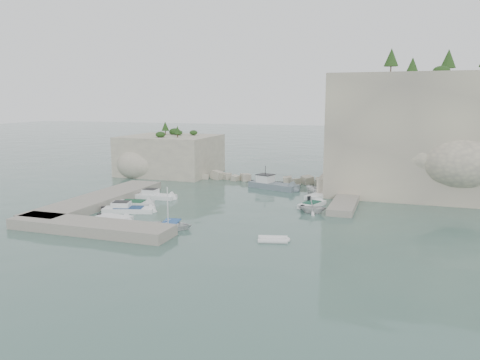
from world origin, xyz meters
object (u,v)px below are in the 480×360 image
(motorboat_e, at_px, (115,221))
(rowboat, at_px, (168,229))
(tender_east_d, at_px, (321,195))
(motorboat_b, at_px, (156,198))
(motorboat_d, at_px, (129,212))
(tender_east_b, at_px, (312,207))
(inflatable_dinghy, at_px, (273,241))
(motorboat_c, at_px, (133,205))
(tender_east_c, at_px, (318,198))
(work_boat, at_px, (274,189))
(tender_east_a, at_px, (312,213))

(motorboat_e, bearing_deg, rowboat, -5.52)
(rowboat, relative_size, tender_east_d, 1.15)
(motorboat_e, distance_m, motorboat_b, 12.42)
(motorboat_d, relative_size, tender_east_b, 1.38)
(inflatable_dinghy, bearing_deg, motorboat_c, 142.03)
(tender_east_c, bearing_deg, tender_east_b, -159.96)
(tender_east_b, bearing_deg, work_boat, 57.02)
(motorboat_c, relative_size, tender_east_d, 1.26)
(motorboat_d, height_order, work_boat, work_boat)
(motorboat_b, distance_m, tender_east_a, 22.08)
(tender_east_b, height_order, work_boat, work_boat)
(motorboat_e, distance_m, work_boat, 27.41)
(tender_east_b, xyz_separation_m, tender_east_c, (-0.26, 5.80, 0.00))
(tender_east_c, bearing_deg, motorboat_b, 127.49)
(tender_east_a, height_order, tender_east_b, tender_east_a)
(motorboat_b, xyz_separation_m, tender_east_a, (22.03, -1.54, 0.00))
(motorboat_e, bearing_deg, inflatable_dinghy, -2.71)
(inflatable_dinghy, height_order, tender_east_c, tender_east_c)
(motorboat_d, height_order, inflatable_dinghy, motorboat_d)
(motorboat_e, xyz_separation_m, motorboat_b, (-1.52, 12.33, 0.00))
(motorboat_e, height_order, inflatable_dinghy, motorboat_e)
(motorboat_e, height_order, motorboat_b, motorboat_b)
(rowboat, distance_m, tender_east_c, 24.36)
(tender_east_a, distance_m, tender_east_c, 9.26)
(motorboat_b, xyz_separation_m, work_boat, (13.54, 12.31, 0.00))
(rowboat, bearing_deg, motorboat_e, 70.62)
(rowboat, relative_size, tender_east_b, 1.05)
(motorboat_c, relative_size, tender_east_b, 1.14)
(motorboat_c, height_order, motorboat_b, motorboat_b)
(tender_east_d, bearing_deg, rowboat, 150.76)
(motorboat_c, xyz_separation_m, motorboat_e, (2.14, -7.45, 0.00))
(inflatable_dinghy, relative_size, tender_east_b, 0.64)
(motorboat_d, relative_size, tender_east_d, 1.52)
(inflatable_dinghy, distance_m, tender_east_b, 16.00)
(tender_east_b, bearing_deg, tender_east_d, 20.76)
(rowboat, distance_m, tender_east_d, 26.03)
(inflatable_dinghy, xyz_separation_m, tender_east_c, (0.65, 21.77, 0.00))
(motorboat_d, height_order, motorboat_b, same)
(inflatable_dinghy, distance_m, tender_east_c, 21.78)
(motorboat_d, relative_size, motorboat_c, 1.21)
(motorboat_c, distance_m, tender_east_d, 26.19)
(work_boat, bearing_deg, tender_east_b, -34.75)
(motorboat_d, bearing_deg, motorboat_e, -96.03)
(inflatable_dinghy, bearing_deg, motorboat_d, 148.97)
(motorboat_c, distance_m, work_boat, 22.26)
(tender_east_a, relative_size, work_boat, 0.38)
(tender_east_c, bearing_deg, motorboat_e, 153.11)
(motorboat_b, relative_size, tender_east_c, 1.15)
(motorboat_b, relative_size, tender_east_b, 1.25)
(motorboat_e, xyz_separation_m, work_boat, (12.02, 24.63, 0.00))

